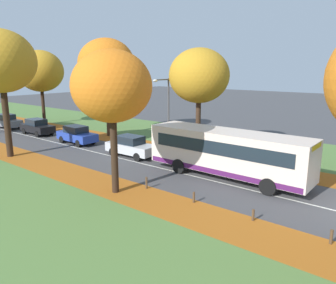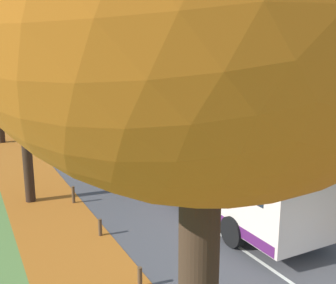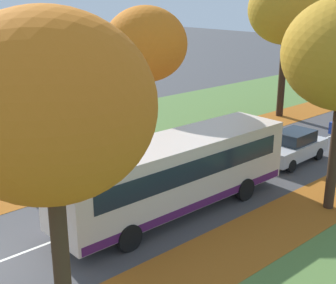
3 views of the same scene
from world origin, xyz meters
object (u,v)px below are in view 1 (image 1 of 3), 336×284
(tree_left_near, at_px, (112,87))
(tree_right_near, at_px, (199,76))
(bollard_fifth, at_px, (146,183))
(bollard_fourth, at_px, (194,197))
(car_silver_lead, at_px, (131,146))
(tree_left_mid, at_px, (0,62))
(bus, at_px, (227,151))
(bollard_second, at_px, (331,237))
(car_blue_following, at_px, (77,135))
(tree_right_mid, at_px, (106,64))
(streetlamp_right, at_px, (166,107))
(car_grey_fourth_in_line, at_px, (6,121))
(bollard_third, at_px, (253,215))
(tree_right_far, at_px, (40,71))
(car_black_third_in_line, at_px, (37,127))

(tree_left_near, xyz_separation_m, tree_right_near, (10.08, 1.22, 0.36))
(bollard_fifth, bearing_deg, bollard_fourth, -89.46)
(tree_left_near, relative_size, car_silver_lead, 1.83)
(tree_left_mid, bearing_deg, car_silver_lead, -51.09)
(tree_right_near, bearing_deg, bus, -129.41)
(bollard_second, xyz_separation_m, bus, (4.60, 7.15, 1.40))
(bollard_second, relative_size, car_blue_following, 0.14)
(tree_right_near, distance_m, tree_right_mid, 11.04)
(car_silver_lead, bearing_deg, bollard_fourth, -116.49)
(tree_right_near, height_order, bollard_fifth, tree_right_near)
(streetlamp_right, bearing_deg, tree_right_near, -57.69)
(tree_right_near, distance_m, bus, 7.70)
(streetlamp_right, bearing_deg, bollard_second, -116.86)
(bus, bearing_deg, car_silver_lead, 90.78)
(tree_left_near, relative_size, bollard_fifth, 11.22)
(bollard_fourth, xyz_separation_m, car_blue_following, (4.57, 16.09, 0.52))
(bollard_second, height_order, car_grey_fourth_in_line, car_grey_fourth_in_line)
(tree_right_near, relative_size, bollard_third, 15.09)
(bus, bearing_deg, car_blue_following, 90.09)
(tree_right_far, distance_m, bollard_third, 33.05)
(tree_right_mid, relative_size, streetlamp_right, 1.61)
(tree_left_near, distance_m, tree_right_far, 25.85)
(bollard_fourth, bearing_deg, bollard_third, -90.44)
(tree_right_near, height_order, car_black_third_in_line, tree_right_near)
(tree_right_far, bearing_deg, car_black_third_in_line, -127.14)
(bollard_fifth, distance_m, car_black_third_in_line, 20.12)
(tree_right_near, xyz_separation_m, tree_right_mid, (0.22, 11.00, 0.95))
(bollard_second, bearing_deg, tree_left_near, 97.93)
(tree_right_far, bearing_deg, bus, -98.13)
(bollard_fifth, bearing_deg, car_blue_following, 70.27)
(tree_right_near, bearing_deg, car_silver_lead, 139.33)
(bollard_third, distance_m, streetlamp_right, 13.54)
(tree_right_near, bearing_deg, bollard_third, -134.55)
(tree_right_mid, bearing_deg, tree_left_mid, -179.55)
(bollard_third, height_order, bus, bus)
(tree_right_far, bearing_deg, streetlamp_right, -93.74)
(bollard_third, xyz_separation_m, bollard_fourth, (0.03, 3.26, 0.01))
(bollard_fifth, bearing_deg, car_silver_lead, 51.78)
(tree_right_far, height_order, streetlamp_right, tree_right_far)
(bus, bearing_deg, car_black_third_in_line, 90.11)
(tree_right_mid, bearing_deg, tree_right_near, -91.12)
(tree_right_near, xyz_separation_m, bollard_third, (-8.60, -8.73, -5.90))
(tree_right_near, relative_size, tree_right_mid, 0.86)
(tree_left_near, height_order, streetlamp_right, tree_left_near)
(tree_left_mid, height_order, car_silver_lead, tree_left_mid)
(bus, bearing_deg, tree_right_near, 50.59)
(bollard_second, xyz_separation_m, streetlamp_right, (7.19, 14.19, 3.43))
(tree_right_near, xyz_separation_m, car_silver_lead, (-4.09, 3.52, -5.37))
(tree_left_mid, distance_m, car_blue_following, 8.84)
(bollard_second, xyz_separation_m, car_grey_fourth_in_line, (4.30, 35.50, 0.51))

